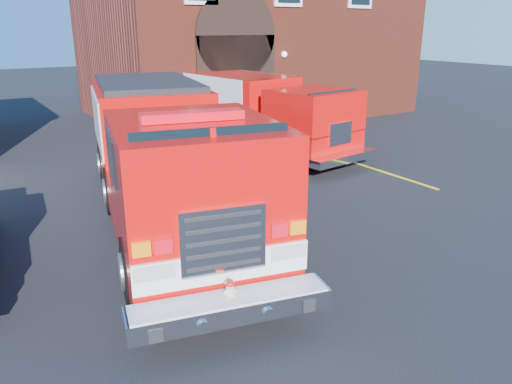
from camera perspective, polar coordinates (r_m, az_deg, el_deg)
ground at (r=11.14m, az=-3.31°, el=-4.68°), size 100.00×100.00×0.00m
parking_stripe_near at (r=15.78m, az=15.90°, el=1.71°), size 0.12×3.00×0.01m
parking_stripe_mid at (r=17.83m, az=8.80°, el=4.11°), size 0.12×3.00×0.01m
parking_stripe_far at (r=20.12m, az=3.21°, el=5.96°), size 0.12×3.00×0.01m
fire_station at (r=26.84m, az=-1.13°, el=18.28°), size 15.20×10.20×8.45m
fire_engine at (r=11.40m, az=-10.34°, el=4.05°), size 4.88×10.33×3.07m
secondary_truck at (r=18.21m, az=0.21°, el=9.26°), size 3.49×8.41×2.65m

